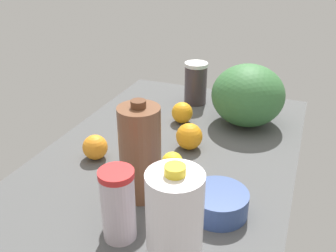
# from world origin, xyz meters

# --- Properties ---
(countertop) EXTENTS (1.20, 0.76, 0.03)m
(countertop) POSITION_xyz_m (0.00, 0.00, 0.01)
(countertop) COLOR #4C4D4D
(countertop) RESTS_ON ground
(milk_jug) EXTENTS (0.11, 0.11, 0.24)m
(milk_jug) POSITION_xyz_m (0.41, 0.17, 0.14)
(milk_jug) COLOR white
(milk_jug) RESTS_ON countertop
(tumbler_cup) EXTENTS (0.08, 0.08, 0.17)m
(tumbler_cup) POSITION_xyz_m (0.37, 0.03, 0.12)
(tumbler_cup) COLOR silver
(tumbler_cup) RESTS_ON countertop
(chocolate_milk_jug) EXTENTS (0.10, 0.10, 0.27)m
(chocolate_milk_jug) POSITION_xyz_m (0.21, 0.01, 0.16)
(chocolate_milk_jug) COLOR brown
(chocolate_milk_jug) RESTS_ON countertop
(shaker_bottle) EXTENTS (0.09, 0.09, 0.17)m
(shaker_bottle) POSITION_xyz_m (-0.43, -0.05, 0.11)
(shaker_bottle) COLOR #3C3235
(shaker_bottle) RESTS_ON countertop
(watermelon) EXTENTS (0.26, 0.26, 0.22)m
(watermelon) POSITION_xyz_m (-0.31, 0.18, 0.14)
(watermelon) COLOR #39703A
(watermelon) RESTS_ON countertop
(mixing_bowl) EXTENTS (0.14, 0.14, 0.06)m
(mixing_bowl) POSITION_xyz_m (0.21, 0.21, 0.06)
(mixing_bowl) COLOR #334981
(mixing_bowl) RESTS_ON countertop
(orange_by_jug) EXTENTS (0.08, 0.08, 0.08)m
(orange_by_jug) POSITION_xyz_m (-0.06, 0.05, 0.07)
(orange_by_jug) COLOR orange
(orange_by_jug) RESTS_ON countertop
(orange_beside_bowl) EXTENTS (0.08, 0.08, 0.08)m
(orange_beside_bowl) POSITION_xyz_m (0.10, -0.20, 0.07)
(orange_beside_bowl) COLOR orange
(orange_beside_bowl) RESTS_ON countertop
(lemon_near_front) EXTENTS (0.06, 0.06, 0.06)m
(lemon_near_front) POSITION_xyz_m (0.08, 0.05, 0.06)
(lemon_near_front) COLOR yellow
(lemon_near_front) RESTS_ON countertop
(orange_loose) EXTENTS (0.08, 0.08, 0.08)m
(orange_loose) POSITION_xyz_m (-0.23, -0.04, 0.07)
(orange_loose) COLOR orange
(orange_loose) RESTS_ON countertop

